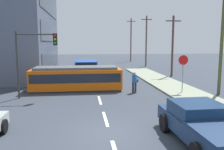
{
  "coord_description": "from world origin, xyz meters",
  "views": [
    {
      "loc": [
        -1.14,
        -9.75,
        3.97
      ],
      "look_at": [
        1.16,
        8.34,
        1.43
      ],
      "focal_mm": 37.36,
      "sensor_mm": 36.0,
      "label": 1
    }
  ],
  "objects": [
    {
      "name": "lane_stripe_3",
      "position": [
        0.0,
        15.79,
        0.01
      ],
      "size": [
        0.16,
        2.4,
        0.01
      ],
      "primitive_type": "cube",
      "color": "silver",
      "rests_on": "ground"
    },
    {
      "name": "utility_pole_near",
      "position": [
        9.32,
        6.79,
        4.09
      ],
      "size": [
        1.8,
        0.24,
        7.83
      ],
      "color": "#4D4F2A",
      "rests_on": "ground"
    },
    {
      "name": "ground_plane",
      "position": [
        0.0,
        10.0,
        0.0
      ],
      "size": [
        120.0,
        120.0,
        0.0
      ],
      "primitive_type": "plane",
      "color": "#363D48"
    },
    {
      "name": "pickup_truck_parked",
      "position": [
        3.48,
        -1.55,
        0.8
      ],
      "size": [
        2.3,
        5.01,
        1.55
      ],
      "color": "navy",
      "rests_on": "ground"
    },
    {
      "name": "stop_sign",
      "position": [
        6.56,
        7.3,
        2.19
      ],
      "size": [
        0.76,
        0.07,
        2.88
      ],
      "color": "gray",
      "rests_on": "sidewalk_curb_right"
    },
    {
      "name": "lane_stripe_1",
      "position": [
        0.0,
        2.0,
        0.01
      ],
      "size": [
        0.16,
        2.4,
        0.01
      ],
      "primitive_type": "cube",
      "color": "silver",
      "rests_on": "ground"
    },
    {
      "name": "utility_pole_mid",
      "position": [
        9.33,
        16.5,
        3.69
      ],
      "size": [
        1.8,
        0.24,
        7.04
      ],
      "color": "brown",
      "rests_on": "ground"
    },
    {
      "name": "utility_pole_far",
      "position": [
        9.39,
        28.1,
        4.33
      ],
      "size": [
        1.8,
        0.24,
        8.3
      ],
      "color": "brown",
      "rests_on": "ground"
    },
    {
      "name": "sidewalk_curb_right",
      "position": [
        6.8,
        6.0,
        0.07
      ],
      "size": [
        3.2,
        36.0,
        0.14
      ],
      "primitive_type": "cube",
      "color": "gray",
      "rests_on": "ground"
    },
    {
      "name": "utility_pole_distant",
      "position": [
        9.07,
        38.88,
        4.66
      ],
      "size": [
        1.8,
        0.24,
        8.95
      ],
      "color": "brown",
      "rests_on": "ground"
    },
    {
      "name": "streetcar_tram",
      "position": [
        -1.68,
        9.79,
        1.03
      ],
      "size": [
        7.47,
        2.59,
        1.98
      ],
      "color": "#DD580B",
      "rests_on": "ground"
    },
    {
      "name": "lane_stripe_2",
      "position": [
        0.0,
        6.0,
        0.01
      ],
      "size": [
        0.16,
        2.4,
        0.01
      ],
      "primitive_type": "cube",
      "color": "silver",
      "rests_on": "ground"
    },
    {
      "name": "traffic_light_mast",
      "position": [
        -4.53,
        7.28,
        3.34
      ],
      "size": [
        2.87,
        0.33,
        4.74
      ],
      "color": "#333333",
      "rests_on": "ground"
    },
    {
      "name": "lane_stripe_4",
      "position": [
        0.0,
        21.79,
        0.01
      ],
      "size": [
        0.16,
        2.4,
        0.01
      ],
      "primitive_type": "cube",
      "color": "silver",
      "rests_on": "ground"
    },
    {
      "name": "city_bus",
      "position": [
        -0.8,
        18.57,
        1.04
      ],
      "size": [
        2.67,
        5.16,
        1.83
      ],
      "color": "#1F459A",
      "rests_on": "ground"
    },
    {
      "name": "pedestrian_crossing",
      "position": [
        2.93,
        8.13,
        0.94
      ],
      "size": [
        0.51,
        0.36,
        1.67
      ],
      "color": "#1F283D",
      "rests_on": "ground"
    }
  ]
}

